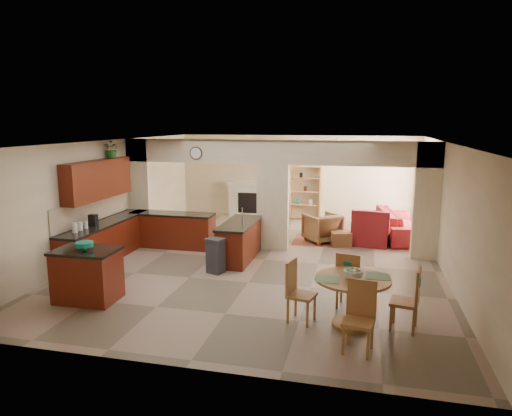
% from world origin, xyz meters
% --- Properties ---
extents(floor, '(10.00, 10.00, 0.00)m').
position_xyz_m(floor, '(0.00, 0.00, 0.00)').
color(floor, gray).
rests_on(floor, ground).
extents(ceiling, '(10.00, 10.00, 0.00)m').
position_xyz_m(ceiling, '(0.00, 0.00, 2.80)').
color(ceiling, white).
rests_on(ceiling, wall_back).
extents(wall_back, '(8.00, 0.00, 8.00)m').
position_xyz_m(wall_back, '(0.00, 5.00, 1.40)').
color(wall_back, beige).
rests_on(wall_back, floor).
extents(wall_front, '(8.00, 0.00, 8.00)m').
position_xyz_m(wall_front, '(0.00, -5.00, 1.40)').
color(wall_front, beige).
rests_on(wall_front, floor).
extents(wall_left, '(0.00, 10.00, 10.00)m').
position_xyz_m(wall_left, '(-4.00, 0.00, 1.40)').
color(wall_left, beige).
rests_on(wall_left, floor).
extents(wall_right, '(0.00, 10.00, 10.00)m').
position_xyz_m(wall_right, '(4.00, 0.00, 1.40)').
color(wall_right, beige).
rests_on(wall_right, floor).
extents(partition_left_pier, '(0.60, 0.25, 2.80)m').
position_xyz_m(partition_left_pier, '(-3.70, 1.00, 1.40)').
color(partition_left_pier, beige).
rests_on(partition_left_pier, floor).
extents(partition_center_pier, '(0.80, 0.25, 2.20)m').
position_xyz_m(partition_center_pier, '(0.00, 1.00, 1.10)').
color(partition_center_pier, beige).
rests_on(partition_center_pier, floor).
extents(partition_right_pier, '(0.60, 0.25, 2.80)m').
position_xyz_m(partition_right_pier, '(3.70, 1.00, 1.40)').
color(partition_right_pier, beige).
rests_on(partition_right_pier, floor).
extents(partition_header, '(8.00, 0.25, 0.60)m').
position_xyz_m(partition_header, '(0.00, 1.00, 2.50)').
color(partition_header, beige).
rests_on(partition_header, partition_center_pier).
extents(kitchen_counter, '(2.52, 3.29, 1.48)m').
position_xyz_m(kitchen_counter, '(-3.26, -0.25, 0.46)').
color(kitchen_counter, '#431A07').
rests_on(kitchen_counter, floor).
extents(upper_cabinets, '(0.35, 2.40, 0.90)m').
position_xyz_m(upper_cabinets, '(-3.82, -0.80, 1.92)').
color(upper_cabinets, '#431A07').
rests_on(upper_cabinets, wall_left).
extents(peninsula, '(0.70, 1.85, 0.91)m').
position_xyz_m(peninsula, '(-0.60, -0.11, 0.46)').
color(peninsula, '#431A07').
rests_on(peninsula, floor).
extents(wall_clock, '(0.34, 0.03, 0.34)m').
position_xyz_m(wall_clock, '(-2.00, 0.85, 2.45)').
color(wall_clock, '#4F2A1A').
rests_on(wall_clock, partition_header).
extents(rug, '(1.60, 1.30, 0.01)m').
position_xyz_m(rug, '(1.20, 2.10, 0.01)').
color(rug, brown).
rests_on(rug, floor).
extents(fireplace, '(1.60, 0.35, 1.20)m').
position_xyz_m(fireplace, '(-1.60, 4.83, 0.61)').
color(fireplace, beige).
rests_on(fireplace, floor).
extents(shelving_unit, '(1.00, 0.32, 1.80)m').
position_xyz_m(shelving_unit, '(0.35, 4.82, 0.90)').
color(shelving_unit, olive).
rests_on(shelving_unit, floor).
extents(window_a, '(0.02, 0.90, 1.90)m').
position_xyz_m(window_a, '(3.97, 2.30, 1.20)').
color(window_a, white).
rests_on(window_a, wall_right).
extents(window_b, '(0.02, 0.90, 1.90)m').
position_xyz_m(window_b, '(3.97, 4.00, 1.20)').
color(window_b, white).
rests_on(window_b, wall_right).
extents(glazed_door, '(0.02, 0.70, 2.10)m').
position_xyz_m(glazed_door, '(3.97, 3.15, 1.05)').
color(glazed_door, white).
rests_on(glazed_door, wall_right).
extents(drape_a_left, '(0.10, 0.28, 2.30)m').
position_xyz_m(drape_a_left, '(3.93, 1.70, 1.20)').
color(drape_a_left, '#3C1D18').
rests_on(drape_a_left, wall_right).
extents(drape_a_right, '(0.10, 0.28, 2.30)m').
position_xyz_m(drape_a_right, '(3.93, 2.90, 1.20)').
color(drape_a_right, '#3C1D18').
rests_on(drape_a_right, wall_right).
extents(drape_b_left, '(0.10, 0.28, 2.30)m').
position_xyz_m(drape_b_left, '(3.93, 3.40, 1.20)').
color(drape_b_left, '#3C1D18').
rests_on(drape_b_left, wall_right).
extents(drape_b_right, '(0.10, 0.28, 2.30)m').
position_xyz_m(drape_b_right, '(3.93, 4.60, 1.20)').
color(drape_b_right, '#3C1D18').
rests_on(drape_b_right, wall_right).
extents(ceiling_fan, '(1.00, 1.00, 0.10)m').
position_xyz_m(ceiling_fan, '(1.50, 3.00, 2.56)').
color(ceiling_fan, white).
rests_on(ceiling_fan, ceiling).
extents(kitchen_island, '(1.14, 0.83, 0.97)m').
position_xyz_m(kitchen_island, '(-2.64, -3.19, 0.49)').
color(kitchen_island, '#431A07').
rests_on(kitchen_island, floor).
extents(teal_bowl, '(0.32, 0.32, 0.15)m').
position_xyz_m(teal_bowl, '(-2.63, -3.24, 1.05)').
color(teal_bowl, '#13876F').
rests_on(teal_bowl, kitchen_island).
extents(trash_can, '(0.41, 0.38, 0.71)m').
position_xyz_m(trash_can, '(-0.84, -1.17, 0.35)').
color(trash_can, '#2E2E30').
rests_on(trash_can, floor).
extents(dining_table, '(1.20, 1.20, 0.82)m').
position_xyz_m(dining_table, '(2.12, -3.20, 0.53)').
color(dining_table, olive).
rests_on(dining_table, floor).
extents(fruit_bowl, '(0.31, 0.31, 0.16)m').
position_xyz_m(fruit_bowl, '(2.12, -3.26, 0.90)').
color(fruit_bowl, '#77AB24').
rests_on(fruit_bowl, dining_table).
extents(sofa, '(2.75, 1.41, 0.77)m').
position_xyz_m(sofa, '(3.30, 2.98, 0.38)').
color(sofa, maroon).
rests_on(sofa, floor).
extents(chaise, '(1.06, 0.91, 0.39)m').
position_xyz_m(chaise, '(2.45, 2.00, 0.19)').
color(chaise, maroon).
rests_on(chaise, floor).
extents(armchair, '(1.20, 1.20, 0.78)m').
position_xyz_m(armchair, '(1.18, 2.01, 0.39)').
color(armchair, maroon).
rests_on(armchair, floor).
extents(ottoman, '(0.63, 0.63, 0.38)m').
position_xyz_m(ottoman, '(1.70, 1.73, 0.19)').
color(ottoman, maroon).
rests_on(ottoman, floor).
extents(plant, '(0.49, 0.46, 0.44)m').
position_xyz_m(plant, '(-3.82, -0.10, 2.59)').
color(plant, '#1B4D14').
rests_on(plant, upper_cabinets).
extents(chair_north, '(0.49, 0.49, 1.02)m').
position_xyz_m(chair_north, '(2.04, -2.48, 0.55)').
color(chair_north, olive).
rests_on(chair_north, floor).
extents(chair_east, '(0.49, 0.49, 1.02)m').
position_xyz_m(chair_east, '(3.01, -3.14, 0.55)').
color(chair_east, olive).
rests_on(chair_east, floor).
extents(chair_south, '(0.49, 0.49, 1.02)m').
position_xyz_m(chair_south, '(2.25, -3.94, 0.55)').
color(chair_south, olive).
rests_on(chair_south, floor).
extents(chair_west, '(0.51, 0.51, 1.02)m').
position_xyz_m(chair_west, '(1.23, -3.18, 0.55)').
color(chair_west, olive).
rests_on(chair_west, floor).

